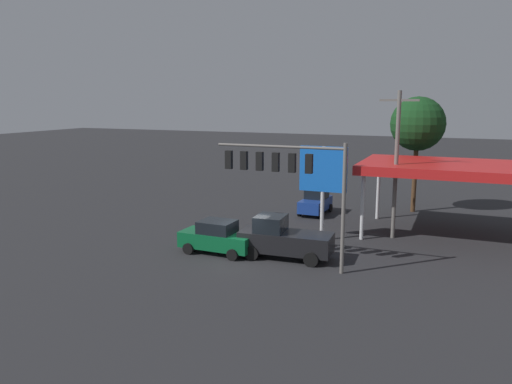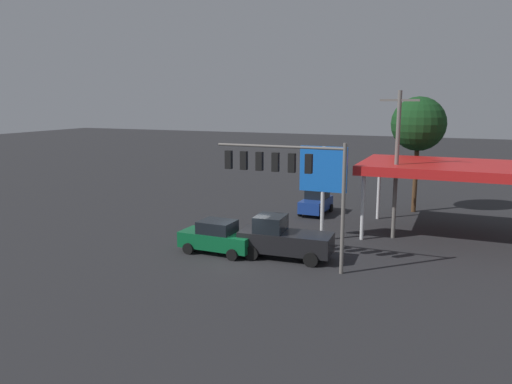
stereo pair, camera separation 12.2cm
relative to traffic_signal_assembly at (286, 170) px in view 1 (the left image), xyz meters
name	(u,v)px [view 1 (the left image)]	position (x,y,z in m)	size (l,w,h in m)	color
ground_plane	(242,258)	(2.63, -0.28, -5.20)	(200.00, 200.00, 0.00)	#262628
traffic_signal_assembly	(286,170)	(0.00, 0.00, 0.00)	(7.09, 0.43, 6.73)	slate
utility_pole	(396,162)	(-4.63, -7.92, -0.22)	(2.40, 0.26, 9.40)	slate
gas_station_canopy	(456,169)	(-8.16, -9.83, -0.75)	(11.85, 7.37, 4.80)	red
price_sign	(323,173)	(-0.54, -5.57, -0.84)	(2.99, 0.27, 6.00)	silver
hatchback_crossing	(316,202)	(1.90, -12.69, -4.26)	(2.04, 3.84, 1.97)	navy
pickup_parked	(283,239)	(0.54, -1.25, -4.09)	(5.31, 2.51, 2.40)	black
sedan_waiting	(217,237)	(4.37, -0.62, -4.25)	(4.44, 2.15, 1.93)	#0C592D
street_tree	(418,124)	(-5.08, -16.42, 1.74)	(4.20, 4.20, 9.09)	#4C331E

